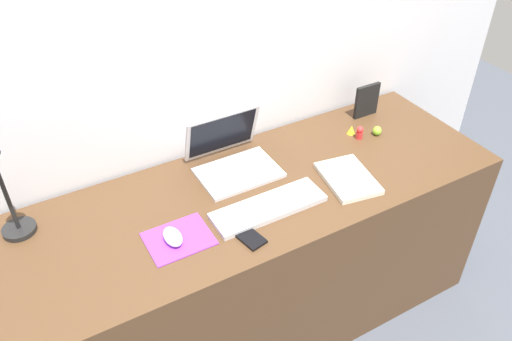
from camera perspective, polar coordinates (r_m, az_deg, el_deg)
The scene contains 14 objects.
ground_plane at distance 2.42m, azimuth 0.16°, elevation -15.72°, with size 6.00×6.00×0.00m, color #474C56.
back_wall at distance 2.11m, azimuth -4.66°, elevation 4.37°, with size 3.07×0.05×1.58m, color silver.
desk at distance 2.14m, azimuth 0.17°, elevation -9.77°, with size 1.87×0.64×0.74m, color #4C331E.
laptop at distance 1.96m, azimuth -2.79°, elevation 1.74°, with size 0.30×0.27×0.21m.
keyboard at distance 1.79m, azimuth 1.40°, elevation -4.08°, with size 0.41×0.13×0.02m, color silver.
mousepad at distance 1.71m, azimuth -8.57°, elevation -7.49°, with size 0.21×0.17×0.00m, color purple.
mouse at distance 1.69m, azimuth -9.22°, elevation -7.26°, with size 0.06×0.10×0.03m, color silver.
cell_phone at distance 1.70m, azimuth -0.95°, elevation -7.24°, with size 0.06×0.13×0.01m, color black.
desk_lamp at distance 1.76m, azimuth -25.96°, elevation -2.67°, with size 0.11×0.16×0.37m.
notebook_pad at distance 1.95m, azimuth 10.16°, elevation -0.86°, with size 0.17×0.24×0.02m, color silver.
picture_frame at distance 2.32m, azimuth 12.18°, elevation 7.58°, with size 0.12×0.02×0.15m, color black.
toy_figurine_yellow at distance 2.21m, azimuth 10.53°, elevation 4.48°, with size 0.03×0.03×0.04m, color yellow.
toy_figurine_red at distance 2.18m, azimuth 11.43°, elevation 4.17°, with size 0.03×0.03×0.06m.
toy_figurine_lime at distance 2.22m, azimuth 13.29°, elevation 4.31°, with size 0.04×0.04×0.04m, color #8CDB33.
Camera 1 is at (-0.72, -1.26, 1.94)m, focal length 36.06 mm.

